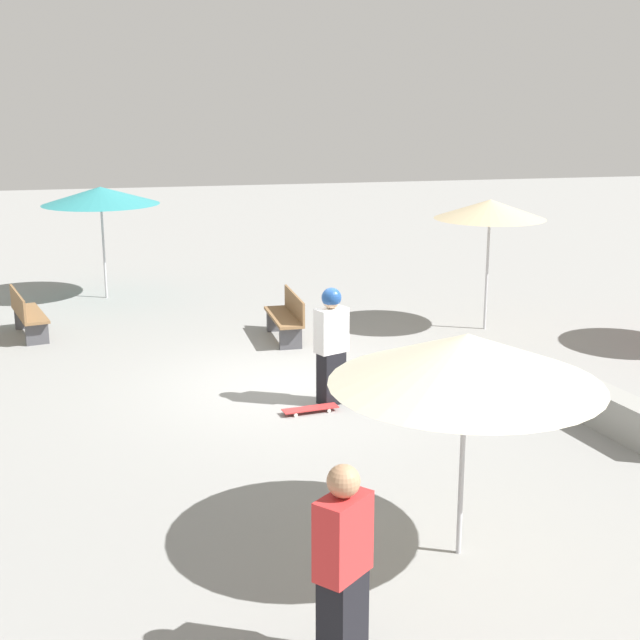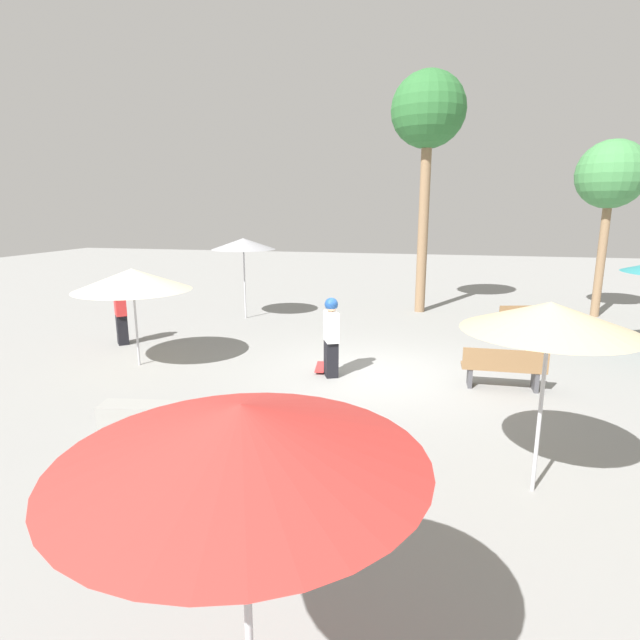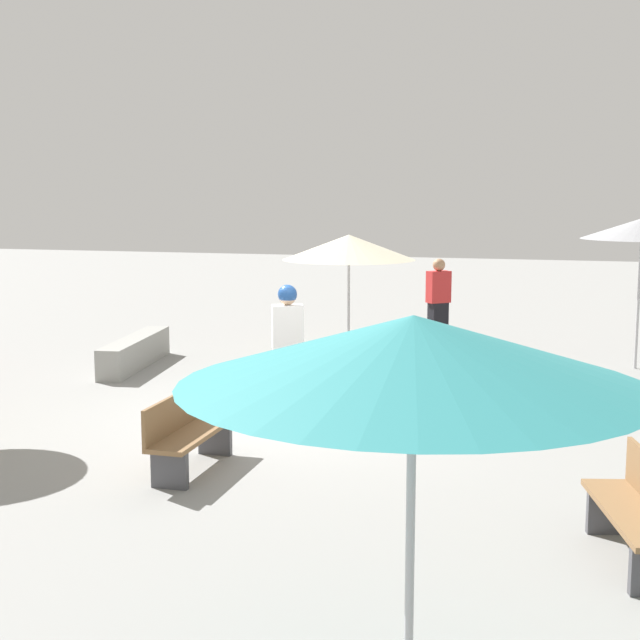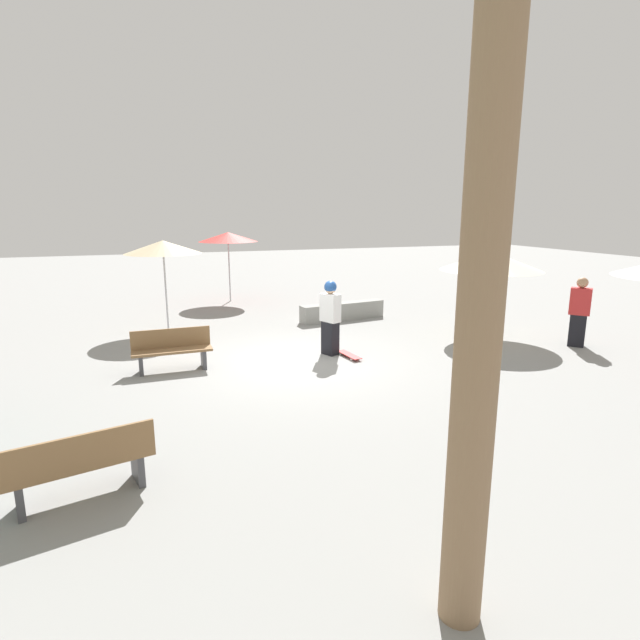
# 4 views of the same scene
# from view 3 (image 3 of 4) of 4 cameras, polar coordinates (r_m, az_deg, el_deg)

# --- Properties ---
(ground_plane) EXTENTS (60.00, 60.00, 0.00)m
(ground_plane) POSITION_cam_3_polar(r_m,az_deg,el_deg) (12.31, -2.02, -6.12)
(ground_plane) COLOR gray
(skater_main) EXTENTS (0.52, 0.41, 1.71)m
(skater_main) POSITION_cam_3_polar(r_m,az_deg,el_deg) (13.04, -2.08, -1.17)
(skater_main) COLOR black
(skater_main) RESTS_ON ground_plane
(skateboard) EXTENTS (0.82, 0.31, 0.07)m
(skateboard) POSITION_cam_3_polar(r_m,az_deg,el_deg) (13.40, -0.10, -4.68)
(skateboard) COLOR red
(skateboard) RESTS_ON ground_plane
(concrete_ledge) EXTENTS (0.82, 2.74, 0.52)m
(concrete_ledge) POSITION_cam_3_polar(r_m,az_deg,el_deg) (15.96, -11.75, -2.02)
(concrete_ledge) COLOR gray
(concrete_ledge) RESTS_ON ground_plane
(bench_near) EXTENTS (0.81, 1.66, 0.85)m
(bench_near) POSITION_cam_3_polar(r_m,az_deg,el_deg) (7.95, 19.77, -11.54)
(bench_near) COLOR #47474C
(bench_near) RESTS_ON ground_plane
(bench_far) EXTENTS (0.46, 1.61, 0.85)m
(bench_far) POSITION_cam_3_polar(r_m,az_deg,el_deg) (9.96, -8.42, -7.13)
(bench_far) COLOR #47474C
(bench_far) RESTS_ON ground_plane
(shade_umbrella_teal) EXTENTS (2.49, 2.49, 2.42)m
(shade_umbrella_teal) POSITION_cam_3_polar(r_m,az_deg,el_deg) (4.66, 5.98, -1.98)
(shade_umbrella_teal) COLOR #B7B7BC
(shade_umbrella_teal) RESTS_ON ground_plane
(shade_umbrella_cream) EXTENTS (2.58, 2.58, 2.23)m
(shade_umbrella_cream) POSITION_cam_3_polar(r_m,az_deg,el_deg) (17.25, 1.86, 4.67)
(shade_umbrella_cream) COLOR #B7B7BC
(shade_umbrella_cream) RESTS_ON ground_plane
(bystander_watching) EXTENTS (0.52, 0.50, 1.69)m
(bystander_watching) POSITION_cam_3_polar(r_m,az_deg,el_deg) (18.47, 7.58, 1.29)
(bystander_watching) COLOR black
(bystander_watching) RESTS_ON ground_plane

